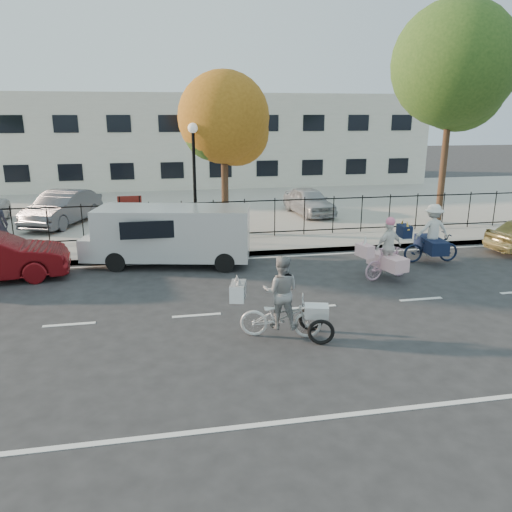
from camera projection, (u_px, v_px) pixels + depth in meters
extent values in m
plane|color=#333334|center=(197.00, 316.00, 12.30)|extent=(120.00, 120.00, 0.00)
cube|color=#A8A399|center=(186.00, 257.00, 17.05)|extent=(60.00, 0.10, 0.15)
cube|color=#A8A399|center=(184.00, 249.00, 18.04)|extent=(60.00, 2.20, 0.15)
cube|color=#A8A399|center=(176.00, 206.00, 26.45)|extent=(60.00, 15.60, 0.15)
cube|color=silver|center=(169.00, 140.00, 35.08)|extent=(34.00, 10.00, 6.00)
cylinder|color=black|center=(195.00, 189.00, 18.22)|extent=(0.12, 0.12, 4.00)
sphere|color=white|center=(193.00, 128.00, 17.62)|extent=(0.36, 0.36, 0.36)
cylinder|color=black|center=(121.00, 221.00, 18.04)|extent=(0.06, 0.06, 1.80)
cylinder|color=black|center=(141.00, 220.00, 18.17)|extent=(0.06, 0.06, 1.80)
cube|color=#59140F|center=(130.00, 204.00, 17.94)|extent=(0.85, 0.04, 0.60)
imported|color=silver|center=(281.00, 317.00, 11.04)|extent=(1.90, 1.07, 0.94)
imported|color=white|center=(281.00, 292.00, 10.87)|extent=(0.94, 0.81, 1.65)
cube|color=white|center=(238.00, 291.00, 10.94)|extent=(0.45, 0.64, 0.38)
cone|color=white|center=(237.00, 278.00, 10.99)|extent=(0.15, 0.15, 0.19)
cone|color=white|center=(239.00, 282.00, 10.76)|extent=(0.15, 0.15, 0.19)
torus|color=black|center=(321.00, 332.00, 10.68)|extent=(0.59, 0.23, 0.59)
torus|color=black|center=(311.00, 319.00, 11.37)|extent=(0.59, 0.23, 0.59)
cube|color=white|center=(316.00, 311.00, 10.94)|extent=(0.60, 0.49, 0.26)
imported|color=#DDA8C0|center=(387.00, 263.00, 14.91)|extent=(1.71, 0.90, 0.99)
imported|color=white|center=(389.00, 247.00, 14.78)|extent=(0.98, 0.62, 1.55)
cube|color=#F5BBC1|center=(365.00, 251.00, 14.39)|extent=(0.44, 0.60, 0.36)
cone|color=white|center=(365.00, 240.00, 14.30)|extent=(0.12, 0.12, 0.32)
cube|color=#F5BBC1|center=(387.00, 261.00, 14.90)|extent=(0.88, 1.38, 0.39)
sphere|color=pink|center=(391.00, 222.00, 14.57)|extent=(0.28, 0.28, 0.28)
imported|color=#0F1932|center=(431.00, 248.00, 16.62)|extent=(1.91, 0.77, 0.98)
imported|color=white|center=(433.00, 230.00, 16.45)|extent=(1.15, 0.71, 1.71)
cube|color=#0F1834|center=(404.00, 231.00, 16.35)|extent=(0.37, 0.62, 0.39)
cone|color=gold|center=(402.00, 223.00, 16.47)|extent=(0.13, 0.26, 0.35)
cone|color=gold|center=(408.00, 226.00, 16.10)|extent=(0.13, 0.26, 0.35)
cube|color=#0F1834|center=(431.00, 244.00, 16.59)|extent=(0.69, 1.45, 0.44)
cube|color=silver|center=(174.00, 232.00, 16.19)|extent=(5.14, 2.77, 1.62)
cube|color=silver|center=(90.00, 250.00, 15.84)|extent=(0.80, 1.81, 0.72)
cylinder|color=black|center=(119.00, 265.00, 15.34)|extent=(0.67, 0.36, 0.63)
cylinder|color=black|center=(123.00, 251.00, 16.84)|extent=(0.67, 0.36, 0.63)
cylinder|color=black|center=(230.00, 259.00, 15.95)|extent=(0.67, 0.36, 0.63)
cylinder|color=black|center=(224.00, 246.00, 17.45)|extent=(0.67, 0.36, 0.63)
imported|color=#4B4D53|center=(62.00, 208.00, 21.46)|extent=(2.99, 4.64, 1.44)
imported|color=#A9ACB1|center=(309.00, 201.00, 23.68)|extent=(1.96, 3.87, 1.26)
cylinder|color=#442D1D|center=(225.00, 186.00, 19.64)|extent=(0.28, 0.28, 4.07)
sphere|color=#9F6219|center=(224.00, 117.00, 18.91)|extent=(3.49, 3.49, 3.49)
sphere|color=#9F6219|center=(236.00, 133.00, 19.35)|extent=(2.56, 2.56, 2.56)
cylinder|color=#442D1D|center=(444.00, 159.00, 21.23)|extent=(0.28, 0.28, 5.87)
sphere|color=#385B1E|center=(454.00, 64.00, 20.19)|extent=(5.03, 5.03, 5.03)
sphere|color=#385B1E|center=(460.00, 86.00, 20.70)|extent=(3.69, 3.69, 3.69)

